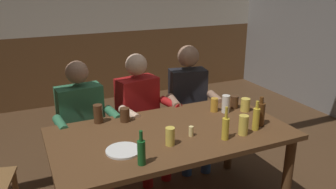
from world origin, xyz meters
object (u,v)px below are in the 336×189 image
dining_table (172,142)px  bottle_1 (225,128)px  pint_glass_5 (170,136)px  person_2 (190,101)px  pint_glass_7 (234,102)px  pint_glass_0 (243,125)px  pint_glass_6 (98,114)px  person_1 (141,110)px  bottle_2 (256,118)px  pint_glass_3 (245,105)px  bottle_0 (141,152)px  person_0 (83,121)px  bottle_3 (260,113)px  pint_glass_2 (125,115)px  table_candle (191,131)px  plate_0 (123,151)px  pint_glass_4 (226,104)px  pint_glass_1 (214,105)px

dining_table → bottle_1: size_ratio=7.21×
pint_glass_5 → person_2: bearing=54.8°
pint_glass_7 → pint_glass_0: bearing=-118.0°
dining_table → pint_glass_6: size_ratio=11.87×
person_1 → bottle_2: (0.61, -0.97, 0.18)m
pint_glass_0 → pint_glass_7: bearing=62.0°
bottle_2 → pint_glass_7: size_ratio=2.06×
pint_glass_3 → person_1: bearing=141.9°
bottle_2 → pint_glass_0: 0.15m
bottle_0 → pint_glass_5: bottle_0 is taller
person_0 → pint_glass_7: 1.40m
bottle_1 → bottle_2: bearing=8.0°
bottle_3 → pint_glass_2: size_ratio=2.08×
dining_table → bottle_2: bottle_2 is taller
pint_glass_5 → table_candle: bearing=17.4°
pint_glass_0 → pint_glass_3: bearing=51.7°
table_candle → pint_glass_3: pint_glass_3 is taller
bottle_1 → pint_glass_5: bottle_1 is taller
plate_0 → bottle_2: size_ratio=1.02×
pint_glass_2 → pint_glass_4: size_ratio=0.74×
person_0 → pint_glass_3: 1.48m
pint_glass_2 → bottle_2: bearing=-33.4°
bottle_0 → pint_glass_7: (1.13, 0.59, -0.03)m
bottle_2 → pint_glass_1: (-0.09, 0.47, -0.04)m
pint_glass_7 → table_candle: bearing=-150.8°
pint_glass_4 → pint_glass_7: bearing=22.9°
pint_glass_1 → person_2: bearing=88.1°
person_0 → pint_glass_1: bearing=150.7°
dining_table → pint_glass_0: pint_glass_0 is taller
pint_glass_0 → pint_glass_3: 0.50m
person_0 → pint_glass_0: 1.45m
pint_glass_1 → pint_glass_5: (-0.64, -0.43, 0.00)m
pint_glass_7 → person_0: bearing=158.9°
bottle_0 → pint_glass_6: bearing=96.6°
dining_table → plate_0: bearing=-160.5°
pint_glass_1 → pint_glass_3: pint_glass_1 is taller
bottle_1 → pint_glass_1: bottle_1 is taller
person_2 → bottle_1: size_ratio=4.87×
bottle_0 → bottle_3: bearing=9.6°
pint_glass_6 → dining_table: bearing=-40.5°
dining_table → pint_glass_4: bearing=15.2°
pint_glass_4 → pint_glass_5: pint_glass_4 is taller
table_candle → dining_table: bearing=125.9°
person_0 → plate_0: person_0 is taller
pint_glass_2 → pint_glass_3: size_ratio=0.99×
bottle_2 → pint_glass_6: 1.28m
pint_glass_0 → pint_glass_6: size_ratio=0.99×
person_0 → pint_glass_6: size_ratio=7.70×
table_candle → bottle_3: 0.61m
pint_glass_5 → pint_glass_7: (0.85, 0.42, -0.01)m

